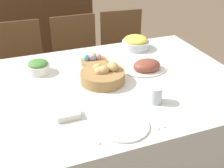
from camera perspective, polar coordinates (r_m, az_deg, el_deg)
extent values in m
cube|color=silver|center=(1.96, -0.58, -9.40)|extent=(1.67, 1.20, 0.76)
cylinder|color=brown|center=(2.67, 0.15, -1.72)|extent=(0.03, 0.03, 0.45)
cylinder|color=brown|center=(2.78, 7.87, -0.60)|extent=(0.03, 0.03, 0.45)
cylinder|color=brown|center=(2.99, -1.83, 2.03)|extent=(0.03, 0.03, 0.45)
cylinder|color=brown|center=(3.10, 5.17, 2.90)|extent=(0.03, 0.03, 0.45)
cube|color=brown|center=(2.77, 2.96, 4.98)|extent=(0.46, 0.46, 0.02)
cube|color=brown|center=(2.87, 1.83, 10.63)|extent=(0.42, 0.06, 0.42)
cylinder|color=brown|center=(2.54, -20.90, -5.78)|extent=(0.03, 0.03, 0.45)
cylinder|color=brown|center=(2.53, -12.21, -4.37)|extent=(0.03, 0.03, 0.45)
cylinder|color=brown|center=(2.87, -20.99, -1.47)|extent=(0.03, 0.03, 0.45)
cylinder|color=brown|center=(2.87, -13.34, -0.21)|extent=(0.03, 0.03, 0.45)
cube|color=brown|center=(2.58, -17.63, 1.53)|extent=(0.43, 0.43, 0.02)
cube|color=brown|center=(2.68, -18.62, 7.64)|extent=(0.42, 0.03, 0.42)
cylinder|color=brown|center=(2.56, -9.30, -3.73)|extent=(0.03, 0.03, 0.45)
cylinder|color=brown|center=(2.63, -1.01, -2.21)|extent=(0.03, 0.03, 0.45)
cylinder|color=brown|center=(2.89, -10.83, 0.31)|extent=(0.03, 0.03, 0.45)
cylinder|color=brown|center=(2.95, -3.43, 1.56)|extent=(0.03, 0.03, 0.45)
cube|color=brown|center=(2.64, -6.42, 3.46)|extent=(0.43, 0.43, 0.02)
cube|color=brown|center=(2.73, -7.72, 9.39)|extent=(0.42, 0.02, 0.42)
cube|color=#4C2D19|center=(3.55, -14.96, 10.42)|extent=(1.28, 0.44, 0.99)
cylinder|color=#9E7542|center=(1.74, -1.90, 1.52)|extent=(0.28, 0.28, 0.07)
ellipsoid|color=tan|center=(1.74, 0.17, 3.57)|extent=(0.07, 0.09, 0.06)
ellipsoid|color=tan|center=(1.71, -2.73, 2.54)|extent=(0.06, 0.07, 0.05)
ellipsoid|color=tan|center=(1.75, -2.94, 3.24)|extent=(0.09, 0.09, 0.06)
ellipsoid|color=tan|center=(1.71, -1.68, 2.77)|extent=(0.09, 0.08, 0.06)
ellipsoid|color=tan|center=(1.71, -1.91, 2.91)|extent=(0.09, 0.08, 0.05)
cylinder|color=#9E7542|center=(1.97, -3.65, 4.49)|extent=(0.18, 0.18, 0.03)
ellipsoid|color=#B27AD1|center=(1.96, -4.15, 5.35)|extent=(0.04, 0.04, 0.05)
ellipsoid|color=#60B2E0|center=(1.96, -3.73, 5.46)|extent=(0.04, 0.04, 0.05)
ellipsoid|color=#F4D151|center=(1.96, -4.01, 5.44)|extent=(0.04, 0.04, 0.05)
ellipsoid|color=#F29E4C|center=(1.99, -3.83, 5.76)|extent=(0.04, 0.04, 0.05)
ellipsoid|color=#60B2E0|center=(1.98, -3.95, 5.58)|extent=(0.04, 0.04, 0.05)
ellipsoid|color=#60B2E0|center=(1.96, -5.30, 5.34)|extent=(0.04, 0.04, 0.05)
ellipsoid|color=#B27AD1|center=(1.99, -3.91, 5.72)|extent=(0.03, 0.03, 0.04)
ellipsoid|color=pink|center=(1.97, -2.73, 5.54)|extent=(0.04, 0.04, 0.05)
ellipsoid|color=silver|center=(1.90, 7.05, 2.90)|extent=(0.29, 0.20, 0.01)
ellipsoid|color=brown|center=(1.89, 7.10, 3.68)|extent=(0.19, 0.14, 0.09)
cylinder|color=silver|center=(1.91, -14.70, 3.04)|extent=(0.15, 0.15, 0.06)
ellipsoid|color=#478438|center=(1.90, -14.84, 4.04)|extent=(0.13, 0.13, 0.05)
cylinder|color=silver|center=(2.24, 4.79, 7.96)|extent=(0.21, 0.21, 0.06)
ellipsoid|color=#F4DB4C|center=(2.22, 4.84, 8.96)|extent=(0.18, 0.18, 0.06)
cylinder|color=silver|center=(1.38, 2.39, -8.47)|extent=(0.25, 0.25, 0.01)
cube|color=silver|center=(1.34, -3.63, -9.93)|extent=(0.01, 0.16, 0.00)
cube|color=silver|center=(1.44, 7.98, -7.17)|extent=(0.01, 0.16, 0.00)
cube|color=silver|center=(1.45, 9.04, -6.90)|extent=(0.01, 0.16, 0.00)
cylinder|color=silver|center=(1.55, 8.79, -2.17)|extent=(0.08, 0.08, 0.09)
cube|color=silver|center=(1.45, -8.90, -6.22)|extent=(0.12, 0.07, 0.03)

